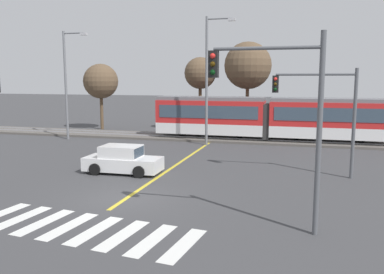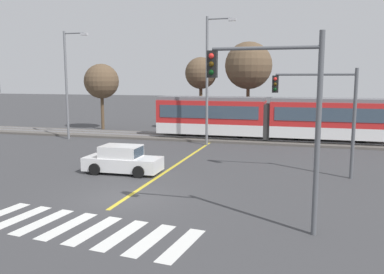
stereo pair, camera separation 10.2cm
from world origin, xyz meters
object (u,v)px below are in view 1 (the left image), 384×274
object	(u,v)px
light_rail_tram	(267,117)
traffic_light_mid_right	(324,104)
traffic_light_near_right	(282,104)
street_lamp_west	(68,79)
sedan_crossing	(123,160)
bare_tree_far_west	(101,81)
bare_tree_east	(248,66)
street_lamp_centre	(209,74)
bare_tree_west	(200,74)

from	to	relation	value
light_rail_tram	traffic_light_mid_right	bearing A→B (deg)	-71.25
traffic_light_near_right	street_lamp_west	distance (m)	24.92
light_rail_tram	sedan_crossing	distance (m)	15.05
traffic_light_mid_right	bare_tree_far_west	xyz separation A→B (m)	(-20.80, 15.09, 0.99)
sedan_crossing	bare_tree_east	distance (m)	19.64
street_lamp_centre	bare_tree_west	world-z (taller)	street_lamp_centre
street_lamp_centre	bare_tree_east	xyz separation A→B (m)	(1.85, 7.95, 0.84)
street_lamp_centre	bare_tree_east	bearing A→B (deg)	76.87
traffic_light_near_right	bare_tree_far_west	bearing A→B (deg)	129.02
sedan_crossing	street_lamp_west	size ratio (longest dim) A/B	0.47
bare_tree_far_west	bare_tree_west	distance (m)	10.09
street_lamp_centre	bare_tree_far_west	xyz separation A→B (m)	(-12.74, 6.75, -0.64)
sedan_crossing	street_lamp_centre	distance (m)	11.68
traffic_light_near_right	bare_tree_west	size ratio (longest dim) A/B	0.92
traffic_light_near_right	bare_tree_far_west	xyz separation A→B (m)	(-19.13, 23.61, 0.50)
bare_tree_far_west	light_rail_tram	bearing A→B (deg)	-12.27
traffic_light_mid_right	bare_tree_far_west	bearing A→B (deg)	144.05
bare_tree_west	street_lamp_west	bearing A→B (deg)	-138.41
street_lamp_centre	light_rail_tram	bearing A→B (deg)	36.19
traffic_light_mid_right	street_lamp_west	world-z (taller)	street_lamp_west
bare_tree_east	traffic_light_mid_right	bearing A→B (deg)	-69.11
bare_tree_west	bare_tree_far_west	bearing A→B (deg)	-172.28
traffic_light_mid_right	traffic_light_near_right	distance (m)	8.70
light_rail_tram	street_lamp_west	size ratio (longest dim) A/B	2.05
sedan_crossing	light_rail_tram	bearing A→B (deg)	63.86
street_lamp_west	bare_tree_east	world-z (taller)	street_lamp_west
bare_tree_far_west	street_lamp_west	bearing A→B (deg)	-84.76
traffic_light_mid_right	bare_tree_east	world-z (taller)	bare_tree_east
sedan_crossing	bare_tree_east	bearing A→B (deg)	76.91
traffic_light_near_right	sedan_crossing	bearing A→B (deg)	143.70
street_lamp_west	street_lamp_centre	world-z (taller)	street_lamp_centre
bare_tree_west	bare_tree_east	world-z (taller)	bare_tree_east
traffic_light_mid_right	light_rail_tram	bearing A→B (deg)	108.75
sedan_crossing	traffic_light_mid_right	bearing A→B (deg)	11.08
street_lamp_west	bare_tree_far_west	distance (m)	6.96
traffic_light_near_right	bare_tree_west	bearing A→B (deg)	110.16
sedan_crossing	traffic_light_near_right	size ratio (longest dim) A/B	0.64
sedan_crossing	traffic_light_mid_right	size ratio (longest dim) A/B	0.75
bare_tree_west	traffic_light_near_right	bearing A→B (deg)	-69.84
bare_tree_east	bare_tree_west	bearing A→B (deg)	178.09
sedan_crossing	traffic_light_mid_right	world-z (taller)	traffic_light_mid_right
street_lamp_west	bare_tree_east	bearing A→B (deg)	30.22
traffic_light_near_right	bare_tree_far_west	distance (m)	30.39
light_rail_tram	bare_tree_west	distance (m)	9.30
light_rail_tram	bare_tree_east	world-z (taller)	bare_tree_east
sedan_crossing	traffic_light_near_right	distance (m)	11.51
sedan_crossing	bare_tree_far_west	bearing A→B (deg)	121.07
sedan_crossing	bare_tree_east	size ratio (longest dim) A/B	0.50
street_lamp_west	traffic_light_mid_right	bearing A→B (deg)	-22.02
light_rail_tram	traffic_light_mid_right	world-z (taller)	traffic_light_mid_right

